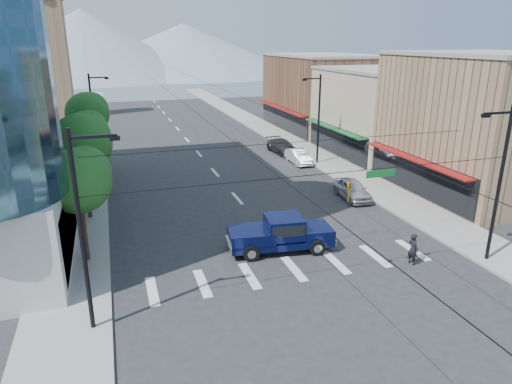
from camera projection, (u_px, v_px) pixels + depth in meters
ground at (308, 281)px, 24.22m from camera, size 160.00×160.00×0.00m
sidewalk_left at (88, 142)px, 56.81m from camera, size 4.00×120.00×0.15m
sidewalk_right at (270, 131)px, 63.80m from camera, size 4.00×120.00×0.15m
shop_near at (485, 126)px, 37.32m from camera, size 12.00×14.00×11.00m
shop_mid at (387, 113)px, 50.28m from camera, size 12.00×14.00×9.00m
shop_far at (323, 93)px, 64.56m from camera, size 12.00×18.00×10.00m
clock_tower at (54, 50)px, 72.01m from camera, size 4.80×4.80×20.40m
mountain_left at (84, 44)px, 151.77m from camera, size 80.00×80.00×22.00m
mountain_right at (184, 49)px, 171.61m from camera, size 90.00×90.00×18.00m
tree_near at (80, 178)px, 24.92m from camera, size 3.65×3.64×6.71m
tree_midnear at (83, 142)px, 31.05m from camera, size 4.09×4.09×7.52m
tree_midfar at (87, 132)px, 37.56m from camera, size 3.65×3.64×6.71m
tree_far at (89, 112)px, 43.69m from camera, size 4.09×4.09×7.52m
signal_rig at (324, 205)px, 21.90m from camera, size 21.80×0.20×9.00m
lamp_pole_nw at (94, 114)px, 46.63m from camera, size 2.00×0.25×9.00m
lamp_pole_ne at (318, 116)px, 45.62m from camera, size 2.00×0.25×9.00m
pickup_truck at (280, 233)px, 27.45m from camera, size 6.59×3.05×2.16m
pedestrian at (413, 249)px, 25.80m from camera, size 0.55×0.74×1.87m
parked_car_near at (352, 189)px, 36.63m from camera, size 2.25×4.72×1.56m
parked_car_mid at (298, 156)px, 47.12m from camera, size 1.60×4.41×1.45m
parked_car_far at (282, 146)px, 51.44m from camera, size 2.55×5.35×1.50m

